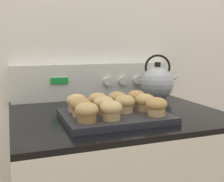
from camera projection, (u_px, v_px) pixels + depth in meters
wall_back at (91, 36)px, 1.36m from camera, size 8.00×0.05×2.40m
control_panel at (95, 81)px, 1.35m from camera, size 0.77×0.07×0.17m
muffin_pan at (115, 116)px, 0.97m from camera, size 0.36×0.28×0.02m
muffin_r0_c0 at (87, 112)px, 0.85m from camera, size 0.07×0.07×0.06m
muffin_r0_c1 at (111, 110)px, 0.88m from camera, size 0.07×0.07×0.06m
muffin_r0_c3 at (156, 106)px, 0.93m from camera, size 0.07×0.07×0.06m
muffin_r1_c0 at (81, 107)px, 0.92m from camera, size 0.07×0.07×0.06m
muffin_r1_c1 at (104, 105)px, 0.95m from camera, size 0.07×0.07×0.06m
muffin_r1_c2 at (125, 103)px, 0.97m from camera, size 0.07×0.07×0.06m
muffin_r1_c3 at (145, 102)px, 1.00m from camera, size 0.07×0.07×0.06m
muffin_r2_c0 at (76, 102)px, 0.99m from camera, size 0.07×0.07×0.06m
muffin_r2_c1 at (98, 101)px, 1.02m from camera, size 0.07×0.07×0.06m
muffin_r2_c2 at (117, 99)px, 1.05m from camera, size 0.07×0.07×0.06m
muffin_r2_c3 at (136, 98)px, 1.08m from camera, size 0.07×0.07×0.06m
tea_kettle at (157, 82)px, 1.31m from camera, size 0.19×0.16×0.21m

